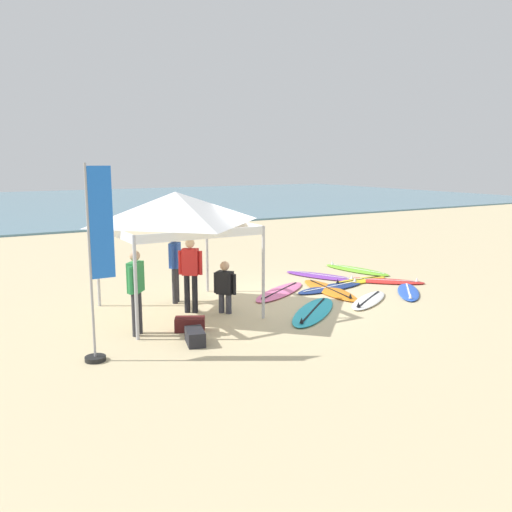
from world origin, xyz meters
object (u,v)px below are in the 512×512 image
(surfboard_red, at_px, (381,281))
(person_green, at_px, (136,287))
(canopy_tent, at_px, (175,208))
(surfboard_blue, at_px, (408,292))
(banner_flag, at_px, (97,272))
(surfboard_orange, at_px, (329,290))
(surfboard_yellow, at_px, (359,281))
(surfboard_purple, at_px, (322,276))
(gear_bag_by_pole, at_px, (190,324))
(person_blue, at_px, (175,263))
(gear_bag_near_tent, at_px, (195,337))
(surfboard_navy, at_px, (331,287))
(surfboard_white, at_px, (369,300))
(surfboard_cyan, at_px, (313,311))
(surfboard_lime, at_px, (356,270))
(person_red, at_px, (190,270))
(person_black, at_px, (225,285))
(surfboard_pink, at_px, (280,292))

(surfboard_red, height_order, person_green, person_green)
(canopy_tent, distance_m, surfboard_red, 6.61)
(surfboard_blue, relative_size, banner_flag, 0.53)
(surfboard_orange, height_order, surfboard_yellow, same)
(surfboard_orange, bearing_deg, person_green, -170.55)
(surfboard_purple, distance_m, gear_bag_by_pole, 6.08)
(surfboard_yellow, xyz_separation_m, person_blue, (-5.37, 0.55, 0.95))
(canopy_tent, bearing_deg, person_blue, 71.11)
(surfboard_purple, height_order, gear_bag_near_tent, gear_bag_near_tent)
(banner_flag, bearing_deg, surfboard_navy, 17.52)
(surfboard_yellow, xyz_separation_m, gear_bag_near_tent, (-6.20, -2.45, 0.10))
(surfboard_white, xyz_separation_m, surfboard_cyan, (-1.77, -0.12, -0.00))
(surfboard_white, distance_m, person_blue, 4.83)
(surfboard_blue, height_order, gear_bag_near_tent, gear_bag_near_tent)
(canopy_tent, bearing_deg, gear_bag_near_tent, -104.28)
(person_green, distance_m, gear_bag_near_tent, 1.57)
(surfboard_navy, bearing_deg, surfboard_cyan, -137.61)
(surfboard_cyan, relative_size, surfboard_orange, 0.92)
(surfboard_purple, xyz_separation_m, gear_bag_near_tent, (-5.67, -3.49, 0.10))
(surfboard_blue, distance_m, gear_bag_by_pole, 6.20)
(surfboard_lime, bearing_deg, surfboard_cyan, -141.84)
(person_blue, bearing_deg, surfboard_blue, -21.68)
(surfboard_red, relative_size, surfboard_orange, 0.83)
(surfboard_yellow, relative_size, person_red, 1.20)
(surfboard_orange, height_order, surfboard_blue, same)
(surfboard_yellow, xyz_separation_m, banner_flag, (-7.95, -2.38, 1.54))
(surfboard_red, bearing_deg, canopy_tent, 179.14)
(surfboard_purple, distance_m, surfboard_orange, 1.73)
(surfboard_yellow, distance_m, person_green, 7.17)
(surfboard_blue, bearing_deg, surfboard_yellow, 97.64)
(surfboard_cyan, relative_size, gear_bag_near_tent, 4.07)
(surfboard_navy, xyz_separation_m, surfboard_lime, (2.17, 1.48, -0.00))
(banner_flag, bearing_deg, surfboard_orange, 16.47)
(surfboard_cyan, distance_m, person_black, 2.11)
(surfboard_cyan, relative_size, surfboard_lime, 0.99)
(surfboard_white, bearing_deg, surfboard_lime, 53.71)
(surfboard_pink, xyz_separation_m, person_red, (-2.74, -0.50, 0.95))
(person_green, distance_m, person_black, 2.29)
(surfboard_yellow, bearing_deg, person_green, -168.85)
(surfboard_navy, distance_m, person_black, 3.66)
(surfboard_yellow, distance_m, person_blue, 5.48)
(person_red, relative_size, person_green, 1.00)
(surfboard_white, height_order, gear_bag_by_pole, gear_bag_by_pole)
(surfboard_white, bearing_deg, surfboard_orange, 97.05)
(surfboard_pink, distance_m, person_blue, 2.91)
(banner_flag, bearing_deg, surfboard_blue, 4.93)
(banner_flag, xyz_separation_m, gear_bag_by_pole, (1.98, 0.71, -1.43))
(person_black, bearing_deg, canopy_tent, 144.05)
(gear_bag_by_pole, bearing_deg, surfboard_purple, 26.56)
(surfboard_lime, height_order, gear_bag_near_tent, gear_bag_near_tent)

